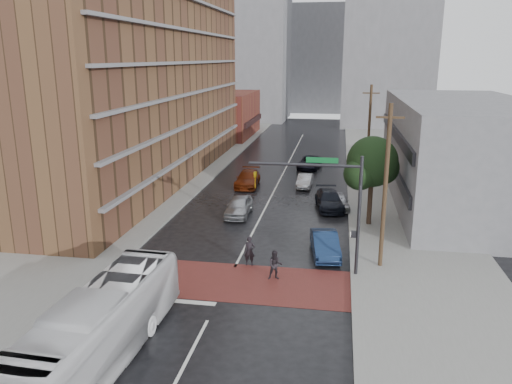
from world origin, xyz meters
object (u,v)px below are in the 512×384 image
Objects in this scene: pedestrian_b at (275,265)px; suv_travel at (309,162)px; car_travel_c at (248,179)px; car_parked_near at (325,244)px; car_travel_b at (305,181)px; car_parked_mid at (329,200)px; transit_bus at (101,326)px; car_travel_a at (239,206)px; car_parked_far at (338,201)px; pedestrian_a at (249,251)px.

pedestrian_b is 0.35× the size of suv_travel.
car_parked_near is at bearing -66.21° from car_travel_c.
pedestrian_b is 21.65m from car_travel_b.
car_travel_b is at bearing 101.66° from car_parked_mid.
car_parked_near is at bearing -77.58° from suv_travel.
transit_bus is 2.48× the size of car_travel_a.
car_parked_far is at bearing -70.96° from suv_travel.
car_travel_a is 10.33m from car_parked_near.
car_parked_mid is (0.00, 10.61, -0.01)m from car_parked_near.
car_parked_near is at bearing -98.93° from car_parked_mid.
car_travel_c is at bearing 95.90° from car_travel_a.
transit_bus is 2.93× the size of car_parked_far.
pedestrian_a is 2.53m from pedestrian_b.
pedestrian_b reaches higher than suv_travel.
car_parked_far is at bearing -61.81° from car_travel_b.
suv_travel is at bearing 92.27° from car_parked_far.
pedestrian_b is 21.77m from car_travel_c.
pedestrian_a is 0.37× the size of suv_travel.
car_parked_near is (2.69, -26.25, 0.06)m from suv_travel.
transit_bus is at bearing -137.33° from pedestrian_b.
car_travel_a is at bearing -96.92° from suv_travel.
car_travel_c reaches higher than suv_travel.
suv_travel is (4.53, 18.85, -0.08)m from car_travel_a.
car_travel_c reaches higher than car_parked_near.
car_parked_near is (7.21, -7.40, -0.02)m from car_travel_a.
car_travel_a is 0.99× the size of car_parked_near.
car_travel_a is 11.12m from car_travel_b.
car_travel_a is at bearing 98.07° from pedestrian_b.
car_parked_far is (3.46, -15.64, -0.04)m from suv_travel.
transit_bus is 30.21m from car_travel_c.
car_parked_near reaches higher than car_parked_far.
pedestrian_b is at bearing -77.48° from car_travel_c.
car_travel_c is (-5.53, 21.06, -0.11)m from pedestrian_b.
suv_travel is (0.03, 30.38, -0.18)m from pedestrian_b.
pedestrian_a is 0.41× the size of car_travel_a.
car_travel_a is at bearing -85.99° from car_travel_c.
car_travel_c is 11.01m from car_parked_far.
car_parked_far is at bearing -37.19° from car_travel_c.
car_travel_a is at bearing 87.53° from transit_bus.
transit_bus reaches higher than suv_travel.
car_travel_a is at bearing 125.92° from car_parked_near.
car_travel_c is at bearing 133.67° from car_parked_mid.
suv_travel reaches higher than car_parked_far.
car_parked_near is at bearing -46.03° from car_travel_a.
pedestrian_b is 15.15m from car_parked_far.
car_travel_a is (-4.49, 11.53, -0.10)m from pedestrian_b.
car_parked_mid is at bearing -73.66° from suv_travel.
suv_travel is 26.39m from car_parked_near.
pedestrian_a is at bearing -93.39° from car_travel_b.
car_travel_a is 1.18× the size of car_travel_b.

